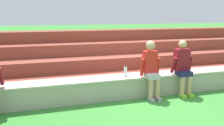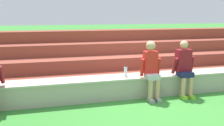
# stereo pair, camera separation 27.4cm
# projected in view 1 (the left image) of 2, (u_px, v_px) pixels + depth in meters

# --- Properties ---
(ground_plane) EXTENTS (80.00, 80.00, 0.00)m
(ground_plane) POSITION_uv_depth(u_px,v_px,m) (152.00, 97.00, 5.86)
(ground_plane) COLOR #388433
(stone_seating_wall) EXTENTS (9.17, 0.58, 0.52)m
(stone_seating_wall) POSITION_uv_depth(u_px,v_px,m) (148.00, 83.00, 6.05)
(stone_seating_wall) COLOR #A8A08E
(stone_seating_wall) RESTS_ON ground
(brick_bleachers) EXTENTS (12.15, 2.71, 1.45)m
(brick_bleachers) POSITION_uv_depth(u_px,v_px,m) (119.00, 58.00, 8.10)
(brick_bleachers) COLOR brown
(brick_bleachers) RESTS_ON ground
(person_left_of_center) EXTENTS (0.50, 0.53, 1.39)m
(person_left_of_center) POSITION_uv_depth(u_px,v_px,m) (151.00, 68.00, 5.66)
(person_left_of_center) COLOR tan
(person_left_of_center) RESTS_ON ground
(person_center) EXTENTS (0.54, 0.50, 1.38)m
(person_center) POSITION_uv_depth(u_px,v_px,m) (183.00, 66.00, 5.91)
(person_center) COLOR tan
(person_center) RESTS_ON ground
(water_bottle_near_left) EXTENTS (0.08, 0.08, 0.26)m
(water_bottle_near_left) POSITION_uv_depth(u_px,v_px,m) (125.00, 71.00, 5.78)
(water_bottle_near_left) COLOR silver
(water_bottle_near_left) RESTS_ON stone_seating_wall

